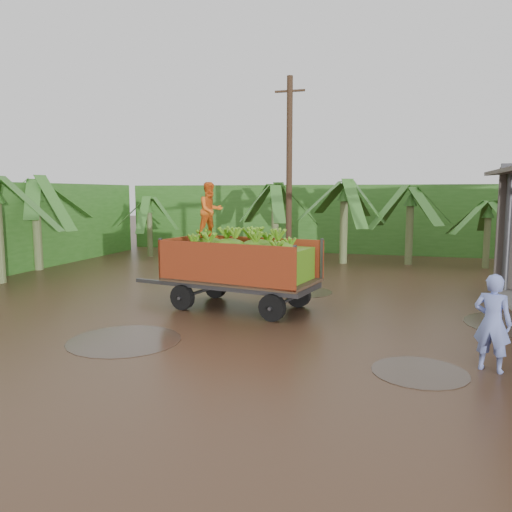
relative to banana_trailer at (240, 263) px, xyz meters
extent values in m
plane|color=black|center=(2.21, -1.14, -1.27)|extent=(100.00, 100.00, 0.00)
cube|color=#2D661E|center=(0.21, 14.86, 0.53)|extent=(22.00, 3.00, 3.60)
cube|color=#47474C|center=(-2.78, 0.53, -0.77)|extent=(1.63, 0.42, 0.11)
imported|color=orange|center=(-0.96, 0.28, 1.44)|extent=(0.94, 0.98, 1.58)
imported|color=#7C8FE2|center=(5.86, -3.40, -0.38)|extent=(0.76, 0.65, 1.78)
cylinder|color=#47301E|center=(-0.13, 6.82, 2.60)|extent=(0.24, 0.24, 7.73)
cube|color=#47301E|center=(-0.13, 6.82, 5.88)|extent=(1.20, 0.08, 0.08)
camera|label=1|loc=(4.20, -12.93, 1.94)|focal=35.00mm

